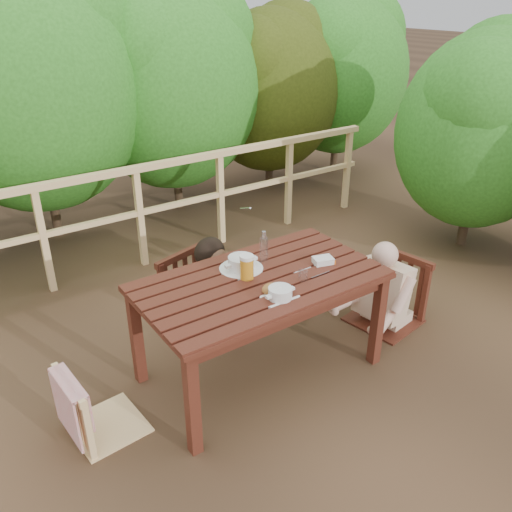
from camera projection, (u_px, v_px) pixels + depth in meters
ground at (260, 370)px, 3.81m from camera, size 60.00×60.00×0.00m
table at (260, 327)px, 3.64m from camera, size 1.61×0.90×0.74m
chair_left at (99, 372)px, 3.12m from camera, size 0.46×0.46×0.87m
chair_far at (199, 264)px, 4.18m from camera, size 0.62×0.62×1.01m
chair_right at (390, 266)px, 4.14m from camera, size 0.58×0.58×1.02m
woman at (197, 255)px, 4.16m from camera, size 0.61×0.68×1.16m
diner_right at (394, 253)px, 4.10m from camera, size 0.68×0.59×1.23m
railing at (140, 217)px, 5.04m from camera, size 5.60×0.10×1.01m
hedge_row at (116, 48)px, 5.50m from camera, size 6.60×1.60×3.80m
soup_near at (280, 294)px, 3.23m from camera, size 0.25×0.25×0.08m
soup_far at (241, 264)px, 3.57m from camera, size 0.30×0.30×0.10m
bread_roll at (271, 289)px, 3.30m from camera, size 0.12×0.09×0.07m
beer_glass at (247, 268)px, 3.43m from camera, size 0.09×0.09×0.18m
bottle at (264, 248)px, 3.63m from camera, size 0.06×0.06×0.24m
tumbler at (303, 276)px, 3.44m from camera, size 0.07×0.07×0.08m
butter_tub at (323, 261)px, 3.64m from camera, size 0.16×0.13×0.06m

